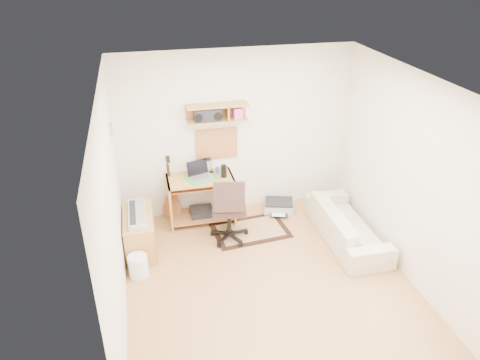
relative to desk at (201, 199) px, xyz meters
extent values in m
cube|color=#BA834D|center=(0.61, -1.73, -0.38)|extent=(3.60, 4.00, 0.01)
cube|color=white|center=(0.61, -1.73, 2.23)|extent=(3.60, 4.00, 0.01)
cube|color=#EEE4CF|center=(0.61, 0.28, 0.93)|extent=(3.60, 0.01, 2.60)
cube|color=#EEE4CF|center=(-1.19, -1.73, 0.93)|extent=(0.01, 4.00, 2.60)
cube|color=#EEE4CF|center=(2.42, -1.73, 0.93)|extent=(0.01, 4.00, 2.60)
cube|color=#C18B44|center=(0.31, 0.15, 1.32)|extent=(0.90, 0.25, 0.26)
cube|color=tan|center=(0.31, 0.25, 0.79)|extent=(0.64, 0.03, 0.49)
cube|color=#4C8CBF|center=(-1.18, -0.23, 1.34)|extent=(0.02, 0.20, 0.15)
cylinder|color=black|center=(0.36, -0.05, 0.47)|extent=(0.09, 0.09, 0.19)
cylinder|color=#345A9C|center=(0.29, 0.10, 0.42)|extent=(0.07, 0.07, 0.10)
cube|color=black|center=(0.17, 0.15, 1.30)|extent=(0.39, 0.18, 0.20)
cube|color=#CBBC88|center=(0.67, -0.47, -0.37)|extent=(1.18, 0.85, 0.01)
cube|color=#C18B44|center=(-0.97, -0.56, -0.10)|extent=(0.40, 0.90, 0.55)
cube|color=#B2B5BA|center=(-0.97, -0.56, 0.21)|extent=(0.23, 0.74, 0.07)
cylinder|color=white|center=(-1.01, -1.16, -0.22)|extent=(0.33, 0.33, 0.30)
cube|color=#A5A8AA|center=(1.26, -0.01, -0.29)|extent=(0.54, 0.47, 0.17)
imported|color=beige|center=(1.99, -0.99, -0.04)|extent=(0.50, 1.72, 0.67)
camera|label=1|loc=(-0.79, -6.09, 3.53)|focal=34.14mm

